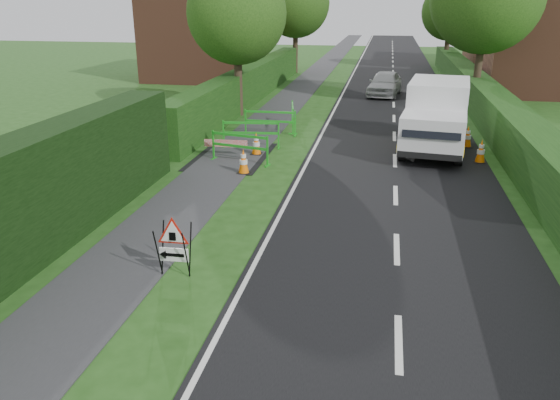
{
  "coord_description": "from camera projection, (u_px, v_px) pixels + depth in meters",
  "views": [
    {
      "loc": [
        2.04,
        -6.46,
        5.08
      ],
      "look_at": [
        -0.06,
        4.44,
        0.98
      ],
      "focal_mm": 35.0,
      "sensor_mm": 36.0,
      "label": 1
    }
  ],
  "objects": [
    {
      "name": "hatchback_car",
      "position": [
        385.0,
        83.0,
        30.42
      ],
      "size": [
        2.09,
        4.15,
        1.36
      ],
      "primitive_type": "imported",
      "rotation": [
        0.0,
        0.0,
        -0.13
      ],
      "color": "silver",
      "rests_on": "ground"
    },
    {
      "name": "traffic_cone_1",
      "position": [
        468.0,
        137.0,
        19.81
      ],
      "size": [
        0.38,
        0.38,
        0.79
      ],
      "color": "black",
      "rests_on": "ground"
    },
    {
      "name": "ground",
      "position": [
        227.0,
        364.0,
        8.07
      ],
      "size": [
        120.0,
        120.0,
        0.0
      ],
      "primitive_type": "plane",
      "color": "#1F4814",
      "rests_on": "ground"
    },
    {
      "name": "house_west",
      "position": [
        206.0,
        34.0,
        36.49
      ],
      "size": [
        7.5,
        7.4,
        7.88
      ],
      "color": "brown",
      "rests_on": "ground"
    },
    {
      "name": "traffic_cone_4",
      "position": [
        256.0,
        144.0,
        18.86
      ],
      "size": [
        0.38,
        0.38,
        0.79
      ],
      "color": "black",
      "rests_on": "ground"
    },
    {
      "name": "traffic_cone_0",
      "position": [
        481.0,
        151.0,
        17.9
      ],
      "size": [
        0.38,
        0.38,
        0.79
      ],
      "color": "black",
      "rests_on": "ground"
    },
    {
      "name": "ped_barrier_3",
      "position": [
        293.0,
        114.0,
        22.61
      ],
      "size": [
        0.72,
        2.09,
        1.0
      ],
      "rotation": [
        0.0,
        0.0,
        1.76
      ],
      "color": "#1B971D",
      "rests_on": "ground"
    },
    {
      "name": "tree_fe",
      "position": [
        450.0,
        12.0,
        40.5
      ],
      "size": [
        4.2,
        4.2,
        6.33
      ],
      "color": "#2D2116",
      "rests_on": "ground"
    },
    {
      "name": "hedge_east",
      "position": [
        497.0,
        135.0,
        21.66
      ],
      "size": [
        1.2,
        50.0,
        1.5
      ],
      "primitive_type": "cube",
      "color": "#14380F",
      "rests_on": "ground"
    },
    {
      "name": "footpath",
      "position": [
        318.0,
        71.0,
        40.85
      ],
      "size": [
        2.0,
        90.0,
        0.02
      ],
      "primitive_type": "cube",
      "color": "#2D2D30",
      "rests_on": "ground"
    },
    {
      "name": "tree_fw",
      "position": [
        296.0,
        3.0,
        38.55
      ],
      "size": [
        4.8,
        4.8,
        7.24
      ],
      "color": "#2D2116",
      "rests_on": "ground"
    },
    {
      "name": "works_van",
      "position": [
        436.0,
        115.0,
        19.21
      ],
      "size": [
        2.65,
        5.39,
        2.36
      ],
      "rotation": [
        0.0,
        0.0,
        -0.12
      ],
      "color": "silver",
      "rests_on": "ground"
    },
    {
      "name": "house_east_b",
      "position": [
        516.0,
        28.0,
        43.65
      ],
      "size": [
        7.5,
        7.4,
        7.88
      ],
      "color": "brown",
      "rests_on": "ground"
    },
    {
      "name": "ped_barrier_2",
      "position": [
        270.0,
        119.0,
        21.53
      ],
      "size": [
        2.07,
        0.39,
        1.0
      ],
      "rotation": [
        0.0,
        0.0,
        0.02
      ],
      "color": "#1B971D",
      "rests_on": "ground"
    },
    {
      "name": "traffic_cone_3",
      "position": [
        243.0,
        161.0,
        16.79
      ],
      "size": [
        0.38,
        0.38,
        0.79
      ],
      "color": "black",
      "rests_on": "ground"
    },
    {
      "name": "ped_barrier_1",
      "position": [
        251.0,
        131.0,
        19.64
      ],
      "size": [
        2.09,
        0.6,
        1.0
      ],
      "rotation": [
        0.0,
        0.0,
        0.12
      ],
      "color": "#1B971D",
      "rests_on": "ground"
    },
    {
      "name": "tree_nw",
      "position": [
        237.0,
        14.0,
        23.92
      ],
      "size": [
        4.4,
        4.4,
        6.7
      ],
      "color": "#2D2116",
      "rests_on": "ground"
    },
    {
      "name": "hedge_west_far",
      "position": [
        251.0,
        100.0,
        29.23
      ],
      "size": [
        1.0,
        24.0,
        1.8
      ],
      "primitive_type": "cube",
      "color": "#14380F",
      "rests_on": "ground"
    },
    {
      "name": "redwhite_plank",
      "position": [
        226.0,
        156.0,
        18.8
      ],
      "size": [
        1.5,
        0.12,
        0.25
      ],
      "primitive_type": "cube",
      "rotation": [
        0.0,
        0.0,
        0.05
      ],
      "color": "red",
      "rests_on": "ground"
    },
    {
      "name": "triangle_sign",
      "position": [
        172.0,
        242.0,
        10.4
      ],
      "size": [
        0.73,
        0.73,
        1.04
      ],
      "rotation": [
        0.0,
        0.0,
        0.03
      ],
      "color": "black",
      "rests_on": "ground"
    },
    {
      "name": "house_east_a",
      "position": [
        549.0,
        40.0,
        30.92
      ],
      "size": [
        7.5,
        7.4,
        7.88
      ],
      "color": "brown",
      "rests_on": "ground"
    },
    {
      "name": "ped_barrier_0",
      "position": [
        240.0,
        144.0,
        17.83
      ],
      "size": [
        2.09,
        0.81,
        1.0
      ],
      "rotation": [
        0.0,
        0.0,
        -0.23
      ],
      "color": "#1B971D",
      "rests_on": "ground"
    },
    {
      "name": "road_surface",
      "position": [
        393.0,
        73.0,
        39.88
      ],
      "size": [
        6.0,
        90.0,
        0.02
      ],
      "primitive_type": "cube",
      "color": "black",
      "rests_on": "ground"
    },
    {
      "name": "traffic_cone_2",
      "position": [
        456.0,
        129.0,
        20.93
      ],
      "size": [
        0.38,
        0.38,
        0.79
      ],
      "color": "black",
      "rests_on": "ground"
    }
  ]
}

